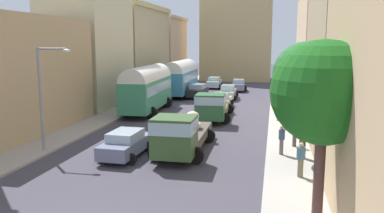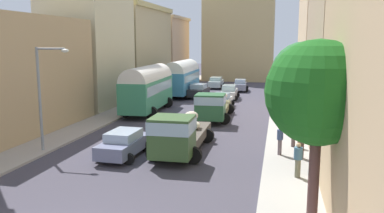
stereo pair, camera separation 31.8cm
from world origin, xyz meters
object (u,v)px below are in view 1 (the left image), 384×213
Objects in this scene: streetlamp_near at (45,89)px; parked_bus_1 at (181,76)px; car_4 at (197,91)px; pedestrian_4 at (282,139)px; cargo_truck_1 at (213,106)px; car_5 at (214,83)px; pedestrian_0 at (301,159)px; pedestrian_1 at (295,132)px; cargo_truck_0 at (181,134)px; car_1 at (228,92)px; parked_bus_0 at (147,87)px; car_0 at (220,100)px; car_3 at (126,144)px; car_2 at (239,85)px; pedestrian_2 at (278,111)px.

parked_bus_1 is at bearing 86.09° from streetlamp_near.
car_4 is 2.11× the size of pedestrian_4.
car_5 is (-3.31, 22.34, -0.45)m from cargo_truck_1.
car_5 is 2.34× the size of pedestrian_0.
cargo_truck_0 is at bearing -155.32° from pedestrian_1.
car_1 is at bearing -14.92° from parked_bus_1.
car_4 is (2.34, -1.57, -1.47)m from parked_bus_1.
parked_bus_0 reaches higher than pedestrian_1.
pedestrian_0 is 14.16m from streetlamp_near.
car_0 is 1.18× the size of car_4.
cargo_truck_1 is at bearing 119.80° from pedestrian_4.
parked_bus_1 is 25.08m from car_3.
car_1 is 1.04× the size of car_3.
pedestrian_0 is (5.82, -32.64, 0.23)m from car_2.
car_2 is at bearing 75.55° from streetlamp_near.
parked_bus_0 is 1.22× the size of cargo_truck_0.
car_0 is 17.44m from car_3.
parked_bus_1 is 5.08× the size of pedestrian_0.
car_2 is 31.05m from car_3.
pedestrian_0 is (12.44, -15.28, -1.33)m from parked_bus_0.
pedestrian_2 is at bearing 41.68° from streetlamp_near.
pedestrian_1 is at bearing 21.75° from car_3.
car_0 is 16.43m from car_5.
car_5 is at bearing 111.07° from pedestrian_2.
car_5 is 23.60m from pedestrian_2.
car_5 is at bearing 90.33° from car_3.
car_0 is 1.06× the size of car_2.
pedestrian_4 is 0.29× the size of streetlamp_near.
car_5 is 31.12m from pedestrian_1.
car_3 is (-2.94, -0.80, -0.53)m from cargo_truck_0.
parked_bus_1 is 8.83m from car_2.
pedestrian_4 is (5.52, -21.54, 0.24)m from car_1.
pedestrian_1 is at bearing -72.47° from car_5.
parked_bus_1 is 1.20× the size of cargo_truck_1.
parked_bus_1 is at bearing 127.04° from car_0.
parked_bus_0 is at bearing -121.96° from car_1.
pedestrian_4 is at bearing -70.30° from car_0.
pedestrian_0 is at bearing -71.56° from car_0.
cargo_truck_0 reaches higher than car_4.
cargo_truck_1 reaches higher than car_2.
pedestrian_0 is 13.12m from pedestrian_2.
car_3 is (-2.88, -23.32, -0.03)m from car_1.
car_0 is at bearing 92.24° from cargo_truck_1.
parked_bus_1 reaches higher than car_5.
streetlamp_near is (-4.05, -23.47, 2.85)m from car_4.
cargo_truck_0 is at bearing 15.14° from car_3.
car_4 is 26.90m from pedestrian_0.
pedestrian_2 reaches higher than car_5.
pedestrian_2 reaches higher than car_4.
pedestrian_4 is at bearing -63.91° from parked_bus_1.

